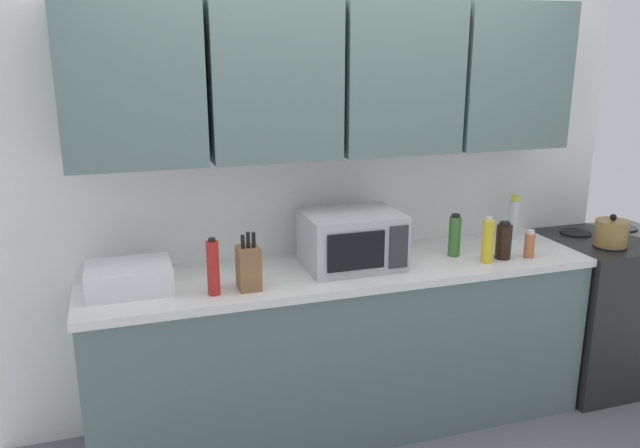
% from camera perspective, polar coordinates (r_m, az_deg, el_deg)
% --- Properties ---
extents(wall_back_with_cabinets, '(3.47, 0.38, 2.60)m').
position_cam_1_polar(wall_back_with_cabinets, '(3.29, 0.88, 8.68)').
color(wall_back_with_cabinets, white).
rests_on(wall_back_with_cabinets, ground_plane).
extents(counter_run, '(2.60, 0.63, 0.90)m').
position_cam_1_polar(counter_run, '(3.41, 2.08, -10.95)').
color(counter_run, slate).
rests_on(counter_run, ground_plane).
extents(stove_range, '(0.76, 0.64, 0.91)m').
position_cam_1_polar(stove_range, '(4.24, 24.31, -6.95)').
color(stove_range, black).
rests_on(stove_range, ground_plane).
extents(kettle, '(0.18, 0.18, 0.18)m').
position_cam_1_polar(kettle, '(3.86, 24.68, -0.72)').
color(kettle, olive).
rests_on(kettle, stove_range).
extents(microwave, '(0.48, 0.37, 0.28)m').
position_cam_1_polar(microwave, '(3.20, 2.89, -1.43)').
color(microwave, '#B7B7BC').
rests_on(microwave, counter_run).
extents(dish_rack, '(0.38, 0.30, 0.12)m').
position_cam_1_polar(dish_rack, '(3.04, -16.77, -4.62)').
color(dish_rack, silver).
rests_on(dish_rack, counter_run).
extents(knife_block, '(0.10, 0.12, 0.27)m').
position_cam_1_polar(knife_block, '(2.93, -6.43, -3.88)').
color(knife_block, brown).
rests_on(knife_block, counter_run).
extents(bottle_red_sauce, '(0.06, 0.06, 0.26)m').
position_cam_1_polar(bottle_red_sauce, '(2.87, -9.57, -3.88)').
color(bottle_red_sauce, red).
rests_on(bottle_red_sauce, counter_run).
extents(bottle_soy_dark, '(0.08, 0.08, 0.20)m').
position_cam_1_polar(bottle_soy_dark, '(3.46, 16.15, -1.48)').
color(bottle_soy_dark, black).
rests_on(bottle_soy_dark, counter_run).
extents(bottle_spice_jar, '(0.05, 0.05, 0.15)m').
position_cam_1_polar(bottle_spice_jar, '(3.53, 18.28, -1.75)').
color(bottle_spice_jar, '#BC6638').
rests_on(bottle_spice_jar, counter_run).
extents(bottle_clear_tall, '(0.07, 0.07, 0.25)m').
position_cam_1_polar(bottle_clear_tall, '(3.83, 16.97, 0.49)').
color(bottle_clear_tall, silver).
rests_on(bottle_clear_tall, counter_run).
extents(bottle_green_oil, '(0.06, 0.06, 0.23)m').
position_cam_1_polar(bottle_green_oil, '(3.44, 11.99, -1.03)').
color(bottle_green_oil, '#386B2D').
rests_on(bottle_green_oil, counter_run).
extents(bottle_yellow_mustard, '(0.06, 0.06, 0.24)m').
position_cam_1_polar(bottle_yellow_mustard, '(3.37, 14.82, -1.49)').
color(bottle_yellow_mustard, gold).
rests_on(bottle_yellow_mustard, counter_run).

